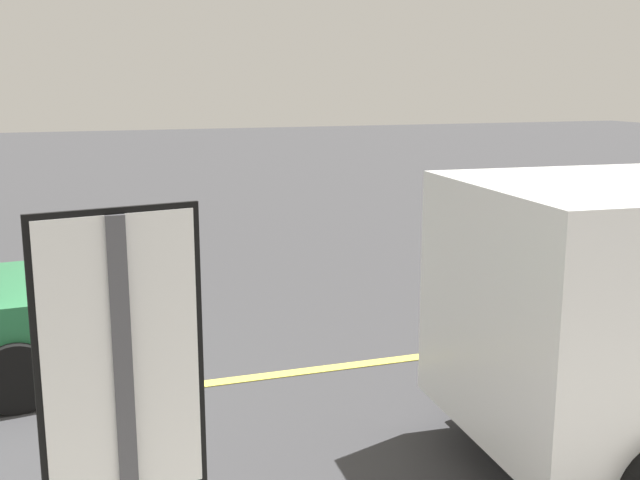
{
  "coord_description": "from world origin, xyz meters",
  "views": [
    {
      "loc": [
        1.31,
        -7.03,
        2.9
      ],
      "look_at": [
        3.87,
        0.46,
        1.26
      ],
      "focal_mm": 43.22,
      "sensor_mm": 36.0,
      "label": 1
    }
  ],
  "objects": [
    {
      "name": "lane_marking_centre",
      "position": [
        3.0,
        0.0,
        0.01
      ],
      "size": [
        28.0,
        0.16,
        0.01
      ],
      "primitive_type": "cube",
      "color": "#E0D14C"
    },
    {
      "name": "speed_limit_sign",
      "position": [
        1.47,
        -4.62,
        1.76
      ],
      "size": [
        0.53,
        0.11,
        2.52
      ],
      "color": "#4C4C51",
      "rests_on": "ground_plane"
    }
  ]
}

